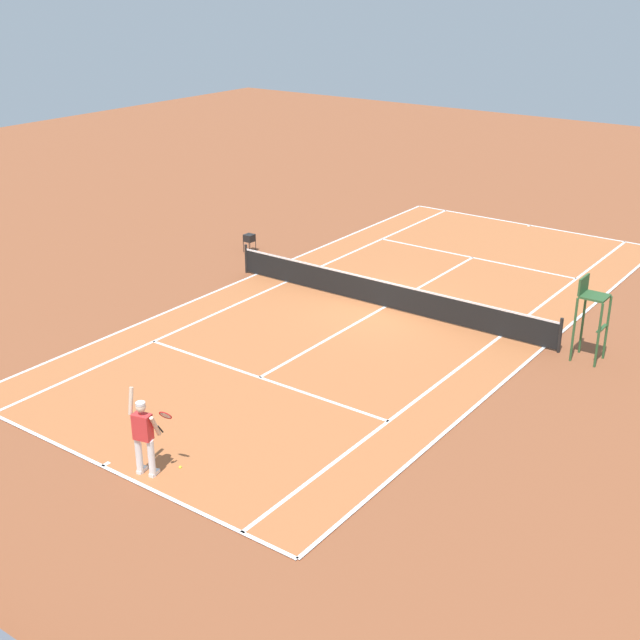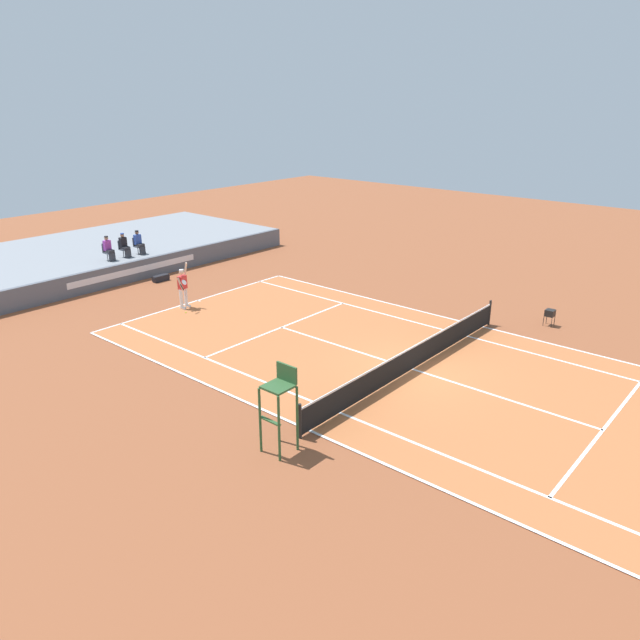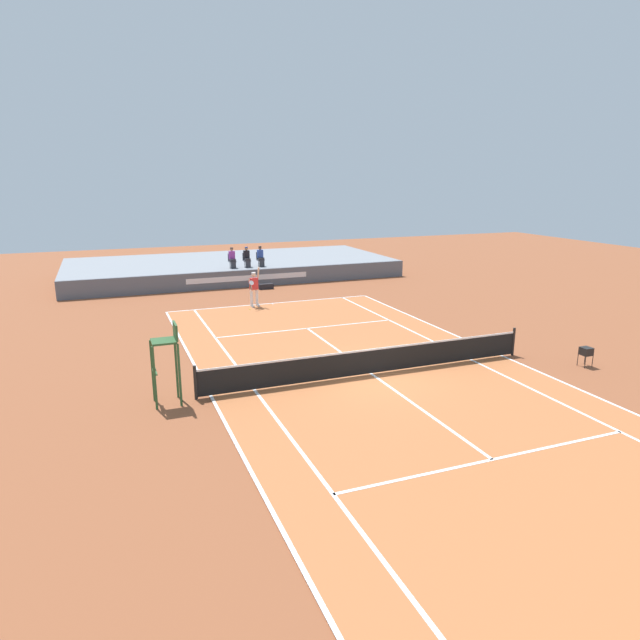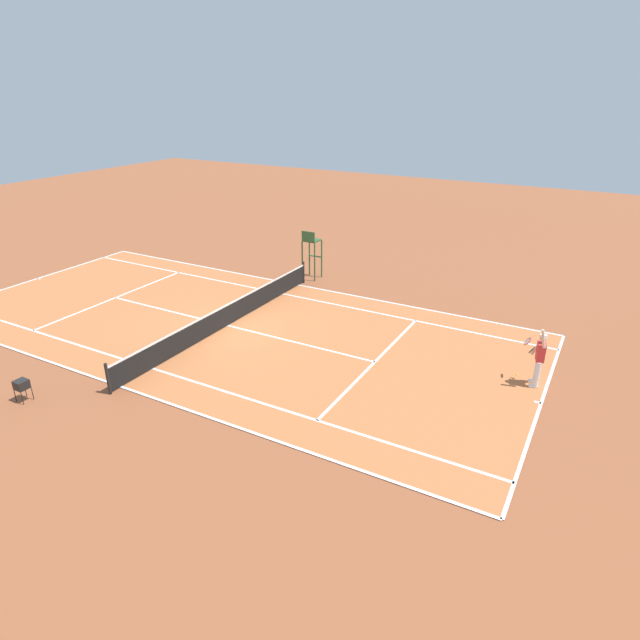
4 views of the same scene
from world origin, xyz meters
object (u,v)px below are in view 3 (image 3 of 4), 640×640
Objects in this scene: tennis_ball at (250,309)px; ball_hopper at (586,351)px; spectator_seated_1 at (247,257)px; umpire_chair at (167,353)px; equipment_bag at (266,286)px; tennis_player at (254,288)px; spectator_seated_2 at (261,257)px; spectator_seated_0 at (232,258)px.

ball_hopper reaches higher than tennis_ball.
spectator_seated_1 is 19.37m from umpire_chair.
ball_hopper reaches higher than equipment_bag.
spectator_seated_1 is 7.55m from tennis_ball.
spectator_seated_2 is at bearing 71.54° from tennis_player.
ball_hopper is at bearing -57.71° from tennis_player.
umpire_chair is (-5.66, -11.52, 0.56)m from tennis_player.
spectator_seated_0 and spectator_seated_1 have the same top height.
tennis_ball is at bearing -109.89° from spectator_seated_2.
spectator_seated_1 is 21.35m from ball_hopper.
spectator_seated_1 is 1.39× the size of equipment_bag.
spectator_seated_1 is at bearing 68.96° from umpire_chair.
tennis_ball is 12.21m from umpire_chair.
tennis_ball is (-0.77, -7.17, -1.64)m from spectator_seated_0.
ball_hopper is at bearing -69.69° from equipment_bag.
ball_hopper is at bearing -55.28° from tennis_ball.
tennis_ball is (-2.59, -7.17, -1.64)m from spectator_seated_2.
umpire_chair reaches higher than spectator_seated_1.
equipment_bag is 1.30× the size of ball_hopper.
tennis_player is 2.98× the size of ball_hopper.
spectator_seated_0 is 21.68m from ball_hopper.
spectator_seated_2 is 1.81× the size of ball_hopper.
ball_hopper is (6.34, -20.06, -1.10)m from spectator_seated_2.
tennis_ball is at bearing -96.12° from spectator_seated_0.
tennis_player is 4.88m from equipment_bag.
spectator_seated_1 is 6.72m from tennis_player.
spectator_seated_0 is at bearing 83.88° from tennis_ball.
umpire_chair is 3.49× the size of ball_hopper.
spectator_seated_0 is 0.93m from spectator_seated_1.
spectator_seated_2 is at bearing 82.29° from equipment_bag.
spectator_seated_2 is 18.60× the size of tennis_ball.
spectator_seated_1 reaches higher than ball_hopper.
spectator_seated_0 is 3.04m from equipment_bag.
tennis_player is at bearing -108.46° from spectator_seated_2.
tennis_ball is at bearing 124.72° from ball_hopper.
equipment_bag is (-0.29, -2.15, -1.51)m from spectator_seated_2.
umpire_chair is 2.68× the size of equipment_bag.
ball_hopper is (6.63, -17.91, 0.41)m from equipment_bag.
tennis_player is (-2.19, -6.56, -0.68)m from spectator_seated_2.
tennis_ball is 15.69m from ball_hopper.
spectator_seated_0 is at bearing 180.00° from spectator_seated_2.
spectator_seated_1 is 0.89m from spectator_seated_2.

